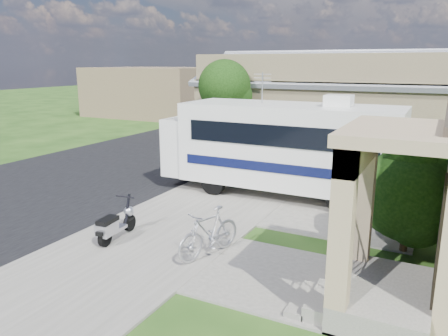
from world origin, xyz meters
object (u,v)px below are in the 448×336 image
at_px(scooter, 115,225).
at_px(garden_hose, 338,277).
at_px(shrub, 413,190).
at_px(pickup_truck, 229,127).
at_px(van, 261,112).
at_px(motorhome, 281,145).
at_px(bicycle, 209,235).

distance_m(scooter, garden_hose, 5.52).
relative_size(shrub, pickup_truck, 0.55).
relative_size(van, garden_hose, 17.78).
bearing_deg(scooter, van, 96.78).
height_order(motorhome, pickup_truck, motorhome).
relative_size(bicycle, garden_hose, 5.33).
xyz_separation_m(motorhome, shrub, (4.33, -3.02, -0.20)).
bearing_deg(scooter, bicycle, 0.23).
relative_size(pickup_truck, van, 0.88).
bearing_deg(motorhome, pickup_truck, 125.20).
distance_m(shrub, scooter, 7.24).
relative_size(shrub, van, 0.48).
bearing_deg(pickup_truck, motorhome, 133.63).
bearing_deg(van, shrub, -57.82).
bearing_deg(shrub, bicycle, -149.11).
xyz_separation_m(bicycle, van, (-7.52, 21.30, 0.34)).
height_order(shrub, scooter, shrub).
xyz_separation_m(motorhome, bicycle, (0.26, -5.45, -1.18)).
height_order(scooter, van, van).
relative_size(motorhome, garden_hose, 22.64).
xyz_separation_m(scooter, bicycle, (2.55, 0.29, 0.10)).
bearing_deg(garden_hose, pickup_truck, 124.21).
distance_m(scooter, pickup_truck, 15.20).
distance_m(motorhome, shrub, 5.28).
height_order(van, garden_hose, van).
bearing_deg(pickup_truck, bicycle, 122.79).
relative_size(shrub, garden_hose, 8.62).
bearing_deg(garden_hose, bicycle, -175.42).
distance_m(motorhome, van, 17.46).
relative_size(motorhome, bicycle, 4.25).
bearing_deg(shrub, pickup_truck, 132.02).
bearing_deg(motorhome, scooter, -112.32).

